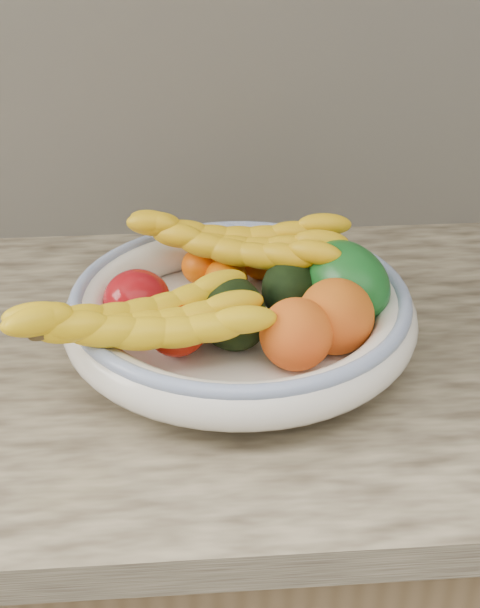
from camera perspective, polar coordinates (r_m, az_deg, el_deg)
name	(u,v)px	position (r m, az deg, el deg)	size (l,w,h in m)	color
kitchen_counter	(239,597)	(1.27, -0.09, -19.13)	(2.44, 0.66, 1.40)	brown
fruit_bowl	(240,313)	(0.94, 0.00, -0.61)	(0.39, 0.39, 0.08)	white
clementine_back_left	(202,266)	(1.02, -2.57, 2.58)	(0.05, 0.05, 0.05)	#F46205
clementine_back_right	(262,259)	(1.04, 1.47, 3.03)	(0.05, 0.05, 0.05)	#DA5504
clementine_back_mid	(226,278)	(1.00, -0.92, 1.79)	(0.05, 0.05, 0.05)	orange
tomato_left	(137,300)	(0.94, -6.95, 0.28)	(0.08, 0.08, 0.07)	#A10C12
tomato_near_left	(177,328)	(0.89, -4.29, -1.65)	(0.07, 0.07, 0.06)	#B80F00
avocado_center	(229,311)	(0.91, -0.75, -0.48)	(0.08, 0.11, 0.08)	black
avocado_right	(293,285)	(0.96, 3.61, 1.28)	(0.07, 0.10, 0.07)	black
green_mango	(345,281)	(0.95, 7.06, 1.52)	(0.08, 0.12, 0.09)	#0E4F18
peach_front	(296,334)	(0.87, 3.81, -2.04)	(0.08, 0.08, 0.08)	orange
peach_right	(336,316)	(0.90, 6.46, -0.84)	(0.08, 0.08, 0.08)	orange
banana_bunch_back	(235,249)	(0.99, -0.32, 3.76)	(0.28, 0.11, 0.08)	yellow
banana_bunch_front	(139,328)	(0.85, -6.80, -1.61)	(0.28, 0.11, 0.08)	yellow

